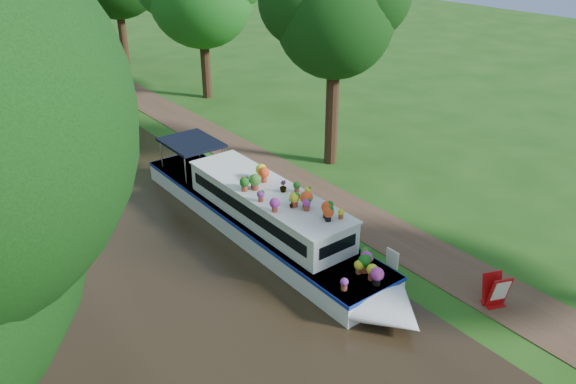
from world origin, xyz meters
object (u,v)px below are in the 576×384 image
(plant_boat, at_px, (268,216))
(second_boat, at_px, (68,92))
(pedestrian_pink, at_px, (92,66))
(pedestrian_dark, at_px, (111,74))
(sandwich_board, at_px, (496,291))

(plant_boat, distance_m, second_boat, 20.09)
(plant_boat, xyz_separation_m, pedestrian_pink, (2.75, 23.86, 0.07))
(second_boat, height_order, pedestrian_dark, pedestrian_dark)
(sandwich_board, bearing_deg, second_boat, 118.43)
(plant_boat, height_order, sandwich_board, plant_boat)
(plant_boat, height_order, second_boat, plant_boat)
(plant_boat, distance_m, pedestrian_dark, 21.66)
(second_boat, xyz_separation_m, sandwich_board, (3.04, -26.98, -0.08))
(sandwich_board, distance_m, pedestrian_pink, 30.75)
(second_boat, relative_size, pedestrian_dark, 4.68)
(second_boat, distance_m, pedestrian_dark, 3.46)
(second_boat, xyz_separation_m, pedestrian_dark, (3.17, 1.35, 0.28))
(sandwich_board, bearing_deg, plant_boat, 135.00)
(plant_boat, xyz_separation_m, sandwich_board, (2.92, -6.89, -0.38))
(sandwich_board, relative_size, pedestrian_dark, 0.62)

